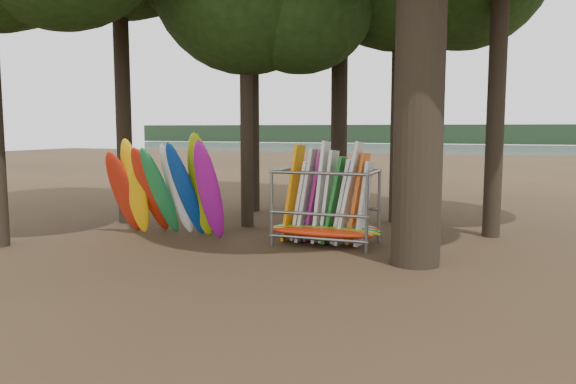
% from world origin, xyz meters
% --- Properties ---
extents(ground, '(120.00, 120.00, 0.00)m').
position_xyz_m(ground, '(0.00, 0.00, 0.00)').
color(ground, '#47331E').
rests_on(ground, ground).
extents(lake, '(160.00, 160.00, 0.00)m').
position_xyz_m(lake, '(0.00, 60.00, 0.00)').
color(lake, gray).
rests_on(lake, ground).
extents(far_shore, '(160.00, 4.00, 4.00)m').
position_xyz_m(far_shore, '(0.00, 110.00, 2.00)').
color(far_shore, black).
rests_on(far_shore, ground).
extents(kayak_row, '(3.71, 2.16, 3.22)m').
position_xyz_m(kayak_row, '(-3.20, 0.78, 1.40)').
color(kayak_row, red).
rests_on(kayak_row, ground).
extents(storage_rack, '(3.15, 1.58, 2.87)m').
position_xyz_m(storage_rack, '(1.40, 1.42, 0.99)').
color(storage_rack, slate).
rests_on(storage_rack, ground).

